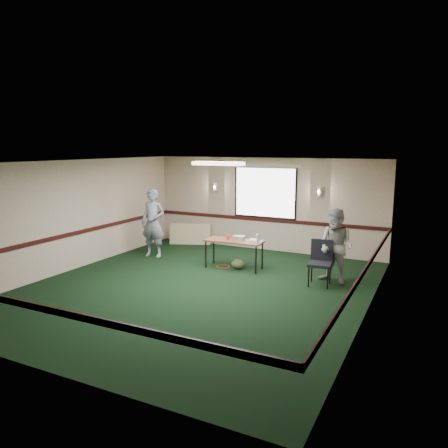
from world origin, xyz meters
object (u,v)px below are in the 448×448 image
at_px(conference_chair, 321,259).
at_px(person_left, 153,223).
at_px(person_right, 336,246).
at_px(folding_table, 234,242).
at_px(projector, 239,238).

relative_size(conference_chair, person_left, 0.52).
xyz_separation_m(conference_chair, person_right, (0.28, 0.22, 0.26)).
bearing_deg(person_right, conference_chair, -120.35).
bearing_deg(folding_table, person_left, 174.72).
bearing_deg(conference_chair, projector, 164.20).
distance_m(person_left, person_right, 5.06).
xyz_separation_m(folding_table, projector, (0.08, 0.09, 0.10)).
xyz_separation_m(person_left, person_right, (5.05, -0.19, -0.10)).
xyz_separation_m(folding_table, person_right, (2.52, -0.06, 0.17)).
bearing_deg(conference_chair, person_right, 33.37).
distance_m(projector, person_right, 2.45).
distance_m(folding_table, conference_chair, 2.27).
relative_size(folding_table, conference_chair, 1.49).
distance_m(conference_chair, person_right, 0.44).
distance_m(folding_table, person_left, 2.54).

